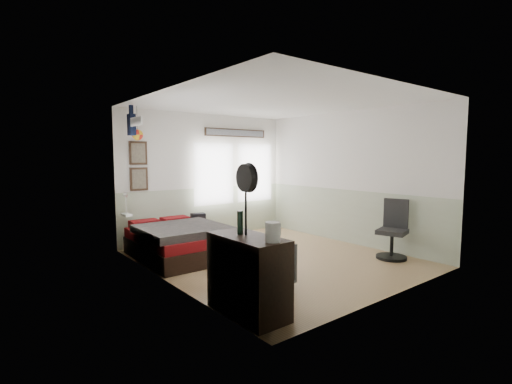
# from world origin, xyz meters

# --- Properties ---
(ground_plane) EXTENTS (4.00, 4.50, 0.01)m
(ground_plane) POSITION_xyz_m (0.00, 0.00, -0.01)
(ground_plane) COLOR #A57D52
(room_shell) EXTENTS (4.02, 4.52, 2.71)m
(room_shell) POSITION_xyz_m (-0.08, 0.19, 1.61)
(room_shell) COLOR silver
(room_shell) RESTS_ON ground_plane
(wall_decor) EXTENTS (3.55, 1.32, 1.44)m
(wall_decor) POSITION_xyz_m (-1.10, 1.96, 2.10)
(wall_decor) COLOR #3F2D20
(wall_decor) RESTS_ON room_shell
(bed) EXTENTS (1.39, 1.89, 0.60)m
(bed) POSITION_xyz_m (-1.30, 1.11, 0.29)
(bed) COLOR black
(bed) RESTS_ON ground_plane
(dresser) EXTENTS (0.48, 1.00, 0.90)m
(dresser) POSITION_xyz_m (-1.74, -1.53, 0.45)
(dresser) COLOR black
(dresser) RESTS_ON ground_plane
(armchair) EXTENTS (0.75, 0.76, 0.64)m
(armchair) POSITION_xyz_m (-1.10, -1.00, 0.32)
(armchair) COLOR #5C5C5C
(armchair) RESTS_ON ground_plane
(nightstand) EXTENTS (0.51, 0.44, 0.44)m
(nightstand) POSITION_xyz_m (-0.43, 1.92, 0.22)
(nightstand) COLOR black
(nightstand) RESTS_ON ground_plane
(task_chair) EXTENTS (0.57, 0.57, 1.04)m
(task_chair) POSITION_xyz_m (1.66, -1.26, 0.42)
(task_chair) COLOR black
(task_chair) RESTS_ON ground_plane
(kettle) EXTENTS (0.18, 0.16, 0.21)m
(kettle) POSITION_xyz_m (-1.70, -1.91, 1.00)
(kettle) COLOR silver
(kettle) RESTS_ON dresser
(bottle) EXTENTS (0.07, 0.07, 0.27)m
(bottle) POSITION_xyz_m (-1.75, -1.40, 1.04)
(bottle) COLOR black
(bottle) RESTS_ON dresser
(stand_fan) EXTENTS (0.10, 0.34, 0.82)m
(stand_fan) POSITION_xyz_m (-1.72, -1.47, 1.54)
(stand_fan) COLOR black
(stand_fan) RESTS_ON dresser
(black_bag) EXTENTS (0.31, 0.23, 0.16)m
(black_bag) POSITION_xyz_m (-0.43, 1.92, 0.53)
(black_bag) COLOR black
(black_bag) RESTS_ON nightstand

